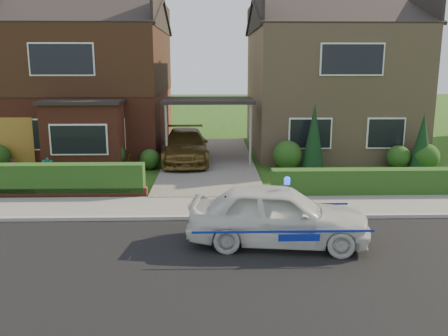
{
  "coord_description": "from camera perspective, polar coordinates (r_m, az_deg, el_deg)",
  "views": [
    {
      "loc": [
        0.13,
        -9.41,
        4.18
      ],
      "look_at": [
        0.47,
        3.5,
        1.37
      ],
      "focal_mm": 38.0,
      "sensor_mm": 36.0,
      "label": 1
    }
  ],
  "objects": [
    {
      "name": "ground",
      "position": [
        10.3,
        -2.13,
        -11.66
      ],
      "size": [
        120.0,
        120.0,
        0.0
      ],
      "primitive_type": "plane",
      "color": "#214713",
      "rests_on": "ground"
    },
    {
      "name": "road",
      "position": [
        10.3,
        -2.13,
        -11.66
      ],
      "size": [
        60.0,
        6.0,
        0.02
      ],
      "primitive_type": "cube",
      "color": "black",
      "rests_on": "ground"
    },
    {
      "name": "kerb",
      "position": [
        13.13,
        -2.0,
        -6.01
      ],
      "size": [
        60.0,
        0.16,
        0.12
      ],
      "primitive_type": "cube",
      "color": "#9E9993",
      "rests_on": "ground"
    },
    {
      "name": "sidewalk",
      "position": [
        14.13,
        -1.97,
        -4.71
      ],
      "size": [
        60.0,
        2.0,
        0.1
      ],
      "primitive_type": "cube",
      "color": "slate",
      "rests_on": "ground"
    },
    {
      "name": "driveway",
      "position": [
        20.82,
        -1.83,
        0.87
      ],
      "size": [
        3.8,
        12.0,
        0.12
      ],
      "primitive_type": "cube",
      "color": "#666059",
      "rests_on": "ground"
    },
    {
      "name": "house_left",
      "position": [
        24.05,
        -16.04,
        10.95
      ],
      "size": [
        7.5,
        9.53,
        7.25
      ],
      "color": "brown",
      "rests_on": "ground"
    },
    {
      "name": "house_right",
      "position": [
        24.09,
        12.33,
        10.78
      ],
      "size": [
        7.5,
        8.06,
        7.25
      ],
      "color": "#93785A",
      "rests_on": "ground"
    },
    {
      "name": "carport_link",
      "position": [
        20.42,
        -1.88,
        8.01
      ],
      "size": [
        3.8,
        3.0,
        2.77
      ],
      "color": "black",
      "rests_on": "ground"
    },
    {
      "name": "garage_door",
      "position": [
        21.34,
        -24.64,
        2.73
      ],
      "size": [
        2.2,
        0.1,
        2.1
      ],
      "primitive_type": "cube",
      "color": "#90611F",
      "rests_on": "ground"
    },
    {
      "name": "dwarf_wall",
      "position": [
        16.36,
        -22.73,
        -2.84
      ],
      "size": [
        7.7,
        0.25,
        0.36
      ],
      "primitive_type": "cube",
      "color": "brown",
      "rests_on": "ground"
    },
    {
      "name": "hedge_left",
      "position": [
        16.54,
        -22.5,
        -3.31
      ],
      "size": [
        7.5,
        0.55,
        0.9
      ],
      "primitive_type": "cube",
      "color": "#133C15",
      "rests_on": "ground"
    },
    {
      "name": "hedge_right",
      "position": [
        16.36,
        18.87,
        -3.19
      ],
      "size": [
        7.5,
        0.55,
        0.8
      ],
      "primitive_type": "cube",
      "color": "#133C15",
      "rests_on": "ground"
    },
    {
      "name": "shrub_left_mid",
      "position": [
        19.48,
        -13.72,
        1.53
      ],
      "size": [
        1.32,
        1.32,
        1.32
      ],
      "primitive_type": "sphere",
      "color": "#133C15",
      "rests_on": "ground"
    },
    {
      "name": "shrub_left_near",
      "position": [
        19.54,
        -8.91,
        1.05
      ],
      "size": [
        0.84,
        0.84,
        0.84
      ],
      "primitive_type": "sphere",
      "color": "#133C15",
      "rests_on": "ground"
    },
    {
      "name": "shrub_right_near",
      "position": [
        19.4,
        7.63,
        1.55
      ],
      "size": [
        1.2,
        1.2,
        1.2
      ],
      "primitive_type": "sphere",
      "color": "#133C15",
      "rests_on": "ground"
    },
    {
      "name": "shrub_right_mid",
      "position": [
        20.74,
        20.23,
        1.25
      ],
      "size": [
        0.96,
        0.96,
        0.96
      ],
      "primitive_type": "sphere",
      "color": "#133C15",
      "rests_on": "ground"
    },
    {
      "name": "shrub_right_far",
      "position": [
        20.85,
        23.1,
        1.25
      ],
      "size": [
        1.08,
        1.08,
        1.08
      ],
      "primitive_type": "sphere",
      "color": "#133C15",
      "rests_on": "ground"
    },
    {
      "name": "conifer_a",
      "position": [
        19.27,
        10.73,
        3.48
      ],
      "size": [
        0.9,
        0.9,
        2.6
      ],
      "primitive_type": "cone",
      "color": "black",
      "rests_on": "ground"
    },
    {
      "name": "conifer_b",
      "position": [
        20.68,
        22.72,
        2.77
      ],
      "size": [
        0.9,
        0.9,
        2.2
      ],
      "primitive_type": "cone",
      "color": "black",
      "rests_on": "ground"
    },
    {
      "name": "police_car",
      "position": [
        11.27,
        6.52,
        -5.66
      ],
      "size": [
        3.9,
        4.41,
        1.61
      ],
      "rotation": [
        0.0,
        0.0,
        1.45
      ],
      "color": "silver",
      "rests_on": "ground"
    },
    {
      "name": "driveway_car",
      "position": [
        20.28,
        -4.68,
        2.66
      ],
      "size": [
        2.14,
        4.78,
        1.36
      ],
      "primitive_type": "imported",
      "rotation": [
        0.0,
        0.0,
        0.05
      ],
      "color": "brown",
      "rests_on": "driveway"
    },
    {
      "name": "potted_plant_a",
      "position": [
        18.94,
        -20.41,
        -0.05
      ],
      "size": [
        0.48,
        0.41,
        0.77
      ],
      "primitive_type": "imported",
      "rotation": [
        0.0,
        0.0,
        0.38
      ],
      "color": "gray",
      "rests_on": "ground"
    },
    {
      "name": "potted_plant_b",
      "position": [
        19.1,
        -11.59,
        0.49
      ],
      "size": [
        0.49,
        0.46,
        0.71
      ],
      "primitive_type": "imported",
      "rotation": [
        0.0,
        0.0,
        1.12
      ],
      "color": "gray",
      "rests_on": "ground"
    },
    {
      "name": "potted_plant_c",
      "position": [
        19.71,
        -23.93,
        -0.01
      ],
      "size": [
        0.4,
        0.4,
        0.68
      ],
      "primitive_type": "imported",
      "rotation": [
        0.0,
        0.0,
        1.51
      ],
      "color": "gray",
      "rests_on": "ground"
    }
  ]
}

